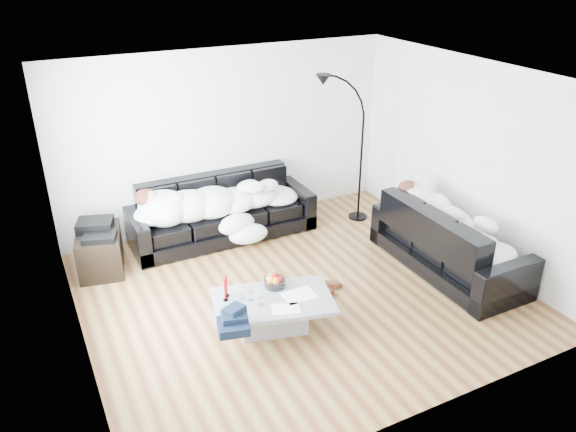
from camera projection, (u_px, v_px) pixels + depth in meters
name	position (u px, v px, depth m)	size (l,w,h in m)	color
ground	(299.00, 291.00, 6.88)	(5.00, 5.00, 0.00)	brown
wall_back	(227.00, 139.00, 8.13)	(5.00, 0.02, 2.60)	silver
wall_left	(67.00, 242.00, 5.30)	(0.02, 4.50, 2.60)	silver
wall_right	(469.00, 160.00, 7.33)	(0.02, 4.50, 2.60)	silver
ceiling	(301.00, 78.00, 5.75)	(5.00, 5.00, 0.00)	white
sofa_back	(222.00, 209.00, 8.02)	(2.62, 0.91, 0.86)	black
sofa_right	(450.00, 239.00, 7.18)	(2.16, 0.93, 0.88)	black
sleeper_back	(223.00, 197.00, 7.88)	(2.22, 0.77, 0.44)	white
sleeper_right	(452.00, 224.00, 7.09)	(1.86, 0.78, 0.45)	white
teal_cushion	(415.00, 201.00, 7.57)	(0.36, 0.30, 0.20)	#0E6853
coffee_table	(273.00, 314.00, 6.15)	(1.29, 0.75, 0.38)	#939699
fruit_bowl	(274.00, 280.00, 6.27)	(0.24, 0.24, 0.15)	white
wine_glass_a	(250.00, 294.00, 6.02)	(0.07, 0.07, 0.16)	white
wine_glass_b	(241.00, 301.00, 5.89)	(0.07, 0.07, 0.18)	white
wine_glass_c	(262.00, 299.00, 5.94)	(0.07, 0.07, 0.16)	white
candle_left	(225.00, 290.00, 5.99)	(0.05, 0.05, 0.27)	maroon
candle_right	(226.00, 286.00, 6.07)	(0.05, 0.05, 0.26)	maroon
newspaper_a	(299.00, 295.00, 6.13)	(0.35, 0.27, 0.01)	silver
newspaper_b	(286.00, 309.00, 5.90)	(0.30, 0.21, 0.01)	silver
navy_jacket	(236.00, 314.00, 5.55)	(0.33, 0.27, 0.16)	black
shoes	(325.00, 290.00, 6.83)	(0.42, 0.30, 0.09)	#472311
av_cabinet	(100.00, 251.00, 7.24)	(0.54, 0.78, 0.54)	black
stereo	(96.00, 228.00, 7.10)	(0.44, 0.34, 0.13)	black
floor_lamp	(361.00, 156.00, 8.32)	(0.73, 0.29, 2.01)	black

